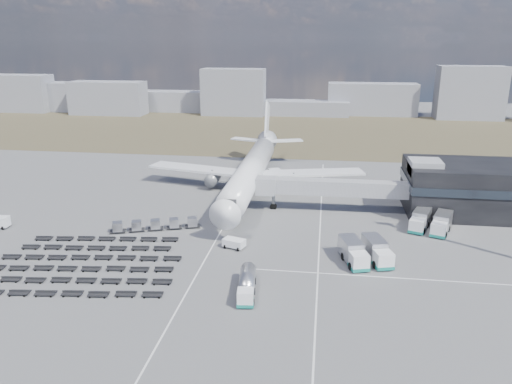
# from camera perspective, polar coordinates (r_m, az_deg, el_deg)

# --- Properties ---
(ground) EXTENTS (420.00, 420.00, 0.00)m
(ground) POSITION_cam_1_polar(r_m,az_deg,el_deg) (85.49, -3.64, -6.20)
(ground) COLOR #565659
(ground) RESTS_ON ground
(grass_strip) EXTENTS (420.00, 90.00, 0.01)m
(grass_strip) POSITION_cam_1_polar(r_m,az_deg,el_deg) (190.52, 3.00, 6.95)
(grass_strip) COLOR #443B29
(grass_strip) RESTS_ON ground
(lane_markings) EXTENTS (47.12, 110.00, 0.01)m
(lane_markings) POSITION_cam_1_polar(r_m,az_deg,el_deg) (86.93, 3.12, -5.77)
(lane_markings) COLOR silver
(lane_markings) RESTS_ON ground
(terminal) EXTENTS (30.40, 16.40, 11.00)m
(terminal) POSITION_cam_1_polar(r_m,az_deg,el_deg) (109.39, 24.44, 0.45)
(terminal) COLOR black
(terminal) RESTS_ON ground
(jet_bridge) EXTENTS (30.30, 3.80, 7.05)m
(jet_bridge) POSITION_cam_1_polar(r_m,az_deg,el_deg) (101.40, 7.48, 0.53)
(jet_bridge) COLOR #939399
(jet_bridge) RESTS_ON ground
(airliner) EXTENTS (51.59, 64.53, 17.62)m
(airliner) POSITION_cam_1_polar(r_m,az_deg,el_deg) (114.01, -0.45, 2.68)
(airliner) COLOR white
(airliner) RESTS_ON ground
(skyline) EXTENTS (310.97, 27.21, 22.53)m
(skyline) POSITION_cam_1_polar(r_m,az_deg,el_deg) (232.77, -3.08, 10.77)
(skyline) COLOR gray
(skyline) RESTS_ON ground
(fuel_tanker) EXTENTS (3.13, 8.99, 2.85)m
(fuel_tanker) POSITION_cam_1_polar(r_m,az_deg,el_deg) (69.87, -1.06, -10.51)
(fuel_tanker) COLOR white
(fuel_tanker) RESTS_ON ground
(pushback_tug) EXTENTS (4.08, 3.09, 1.59)m
(pushback_tug) POSITION_cam_1_polar(r_m,az_deg,el_deg) (84.42, -2.53, -5.90)
(pushback_tug) COLOR white
(pushback_tug) RESTS_ON ground
(catering_truck) EXTENTS (5.25, 7.50, 3.18)m
(catering_truck) POSITION_cam_1_polar(r_m,az_deg,el_deg) (119.65, 2.42, 1.55)
(catering_truck) COLOR white
(catering_truck) RESTS_ON ground
(service_trucks_near) EXTENTS (8.54, 9.44, 3.19)m
(service_trucks_near) POSITION_cam_1_polar(r_m,az_deg,el_deg) (80.84, 12.38, -6.68)
(service_trucks_near) COLOR white
(service_trucks_near) RESTS_ON ground
(service_trucks_far) EXTENTS (8.74, 9.47, 3.09)m
(service_trucks_far) POSITION_cam_1_polar(r_m,az_deg,el_deg) (96.90, 19.35, -3.23)
(service_trucks_far) COLOR white
(service_trucks_far) RESTS_ON ground
(uld_row) EXTENTS (15.93, 6.89, 1.78)m
(uld_row) POSITION_cam_1_polar(r_m,az_deg,el_deg) (93.64, -11.42, -3.68)
(uld_row) COLOR black
(uld_row) RESTS_ON ground
(baggage_dollies) EXTENTS (31.00, 23.93, 0.67)m
(baggage_dollies) POSITION_cam_1_polar(r_m,az_deg,el_deg) (82.95, -19.14, -7.69)
(baggage_dollies) COLOR black
(baggage_dollies) RESTS_ON ground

